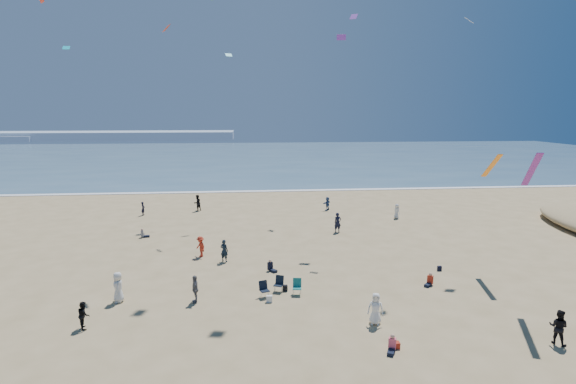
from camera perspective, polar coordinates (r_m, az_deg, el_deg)
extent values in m
plane|color=tan|center=(20.67, -3.66, -22.36)|extent=(220.00, 220.00, 0.00)
cube|color=#476B84|center=(112.97, -5.28, 4.50)|extent=(220.00, 100.00, 0.06)
cube|color=white|center=(63.40, -5.02, 0.08)|extent=(220.00, 1.20, 0.08)
cube|color=#7A8EA8|center=(196.88, -23.28, 6.59)|extent=(110.00, 20.00, 3.20)
imported|color=black|center=(26.10, 31.12, -14.46)|extent=(1.06, 1.07, 1.74)
imported|color=slate|center=(27.55, -11.71, -11.95)|extent=(0.50, 1.01, 1.66)
imported|color=white|center=(24.90, 11.05, -14.34)|extent=(0.95, 0.74, 1.72)
imported|color=black|center=(51.20, -17.92, -2.01)|extent=(0.39, 0.56, 1.48)
imported|color=silver|center=(48.63, 13.64, -2.38)|extent=(0.71, 0.88, 1.56)
imported|color=#B52C19|center=(35.62, -11.05, -6.82)|extent=(1.10, 1.20, 1.62)
imported|color=silver|center=(28.83, -20.76, -11.22)|extent=(0.76, 1.00, 1.83)
imported|color=black|center=(42.11, 6.33, -3.88)|extent=(0.75, 0.56, 1.86)
imported|color=#33538D|center=(51.55, 5.03, -1.46)|extent=(1.28, 1.32, 1.51)
imported|color=black|center=(51.82, -11.45, -1.37)|extent=(1.12, 1.13, 1.84)
imported|color=black|center=(26.34, -24.51, -14.01)|extent=(0.78, 0.86, 1.45)
imported|color=black|center=(34.17, -8.10, -7.39)|extent=(0.74, 0.65, 1.71)
cube|color=white|center=(27.28, -2.39, -13.40)|extent=(0.35, 0.20, 0.40)
cube|color=black|center=(28.80, -0.37, -12.10)|extent=(0.30, 0.22, 0.38)
cube|color=#AA2918|center=(23.14, 13.40, -18.39)|extent=(0.45, 0.30, 0.30)
cube|color=black|center=(33.96, 18.68, -9.17)|extent=(0.28, 0.18, 0.34)
cube|color=#632AA5|center=(41.04, 6.78, 18.93)|extent=(0.81, 0.36, 0.46)
cube|color=#11D0ED|center=(43.41, -26.34, 16.10)|extent=(0.59, 0.41, 0.31)
cube|color=red|center=(34.31, -15.18, 19.45)|extent=(0.69, 0.85, 0.48)
cube|color=purple|center=(40.38, 8.36, 21.18)|extent=(0.76, 0.74, 0.49)
cube|color=#1FD4E3|center=(48.28, -7.54, 16.87)|extent=(0.75, 0.58, 0.32)
cube|color=white|center=(38.69, 22.00, 19.57)|extent=(0.84, 0.84, 0.44)
cube|color=#72228B|center=(28.36, 28.55, 2.46)|extent=(0.35, 3.14, 2.21)
cube|color=orange|center=(33.93, 24.44, 3.04)|extent=(0.35, 2.64, 1.87)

